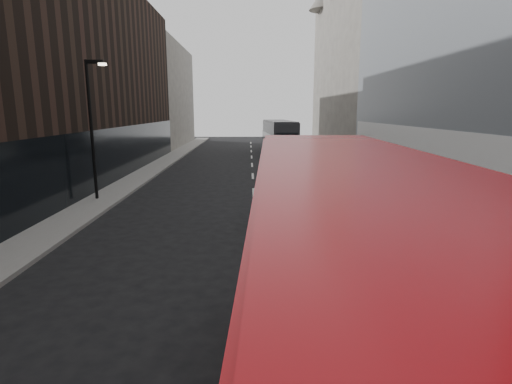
{
  "coord_description": "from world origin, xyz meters",
  "views": [
    {
      "loc": [
        -0.27,
        -2.68,
        4.71
      ],
      "look_at": [
        -0.08,
        8.07,
        2.5
      ],
      "focal_mm": 28.0,
      "sensor_mm": 36.0,
      "label": 1
    }
  ],
  "objects_px": {
    "grey_bus": "(279,136)",
    "car_b": "(283,170)",
    "car_c": "(300,164)",
    "red_bus": "(356,320)",
    "street_lamp": "(92,121)",
    "car_a": "(280,209)"
  },
  "relations": [
    {
      "from": "car_a",
      "to": "car_b",
      "type": "relative_size",
      "value": 0.99
    },
    {
      "from": "street_lamp",
      "to": "grey_bus",
      "type": "xyz_separation_m",
      "value": [
        11.24,
        22.91,
        -2.25
      ]
    },
    {
      "from": "grey_bus",
      "to": "car_c",
      "type": "distance_m",
      "value": 13.15
    },
    {
      "from": "grey_bus",
      "to": "car_a",
      "type": "relative_size",
      "value": 2.55
    },
    {
      "from": "red_bus",
      "to": "car_b",
      "type": "height_order",
      "value": "red_bus"
    },
    {
      "from": "red_bus",
      "to": "grey_bus",
      "type": "bearing_deg",
      "value": 89.84
    },
    {
      "from": "street_lamp",
      "to": "red_bus",
      "type": "xyz_separation_m",
      "value": [
        9.2,
        -16.43,
        -1.88
      ]
    },
    {
      "from": "car_a",
      "to": "car_c",
      "type": "height_order",
      "value": "car_a"
    },
    {
      "from": "car_a",
      "to": "car_c",
      "type": "xyz_separation_m",
      "value": [
        2.68,
        14.74,
        -0.12
      ]
    },
    {
      "from": "car_c",
      "to": "car_b",
      "type": "bearing_deg",
      "value": -112.84
    },
    {
      "from": "grey_bus",
      "to": "red_bus",
      "type": "bearing_deg",
      "value": -96.35
    },
    {
      "from": "street_lamp",
      "to": "car_a",
      "type": "distance_m",
      "value": 11.0
    },
    {
      "from": "car_a",
      "to": "car_b",
      "type": "bearing_deg",
      "value": 88.05
    },
    {
      "from": "red_bus",
      "to": "car_b",
      "type": "relative_size",
      "value": 2.33
    },
    {
      "from": "car_b",
      "to": "car_a",
      "type": "bearing_deg",
      "value": -90.64
    },
    {
      "from": "grey_bus",
      "to": "car_b",
      "type": "relative_size",
      "value": 2.53
    },
    {
      "from": "car_a",
      "to": "street_lamp",
      "type": "bearing_deg",
      "value": 155.35
    },
    {
      "from": "car_b",
      "to": "car_c",
      "type": "distance_m",
      "value": 4.36
    },
    {
      "from": "red_bus",
      "to": "car_c",
      "type": "relative_size",
      "value": 2.39
    },
    {
      "from": "red_bus",
      "to": "grey_bus",
      "type": "height_order",
      "value": "red_bus"
    },
    {
      "from": "grey_bus",
      "to": "car_b",
      "type": "bearing_deg",
      "value": -96.8
    },
    {
      "from": "red_bus",
      "to": "car_b",
      "type": "distance_m",
      "value": 22.33
    }
  ]
}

